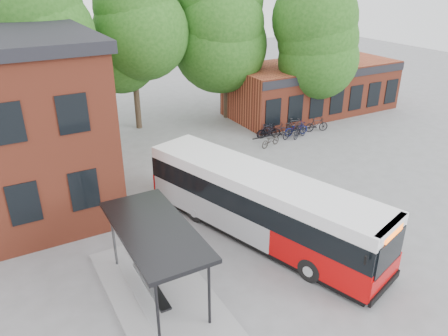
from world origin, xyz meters
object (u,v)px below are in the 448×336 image
city_bus (259,206)px  bicycle_extra_0 (317,125)px  bicycle_5 (300,132)px  bicycle_2 (275,129)px  bicycle_6 (296,129)px  bicycle_4 (292,132)px  bicycle_0 (270,140)px  bus_shelter (157,261)px  bicycle_3 (266,130)px  bicycle_7 (294,124)px  bicycle_1 (269,131)px

city_bus → bicycle_extra_0: size_ratio=6.75×
city_bus → bicycle_extra_0: bearing=22.1°
bicycle_5 → bicycle_2: bearing=26.8°
bicycle_5 → bicycle_6: bicycle_6 is taller
bicycle_6 → bicycle_2: bearing=67.3°
bicycle_4 → bicycle_6: (0.61, 0.29, 0.03)m
bicycle_0 → bicycle_5: bearing=-99.1°
bus_shelter → bicycle_5: 18.02m
bicycle_5 → bicycle_extra_0: bicycle_extra_0 is taller
bicycle_5 → bicycle_3: bearing=33.2°
bicycle_2 → bicycle_4: 1.23m
city_bus → bicycle_6: bearing=27.4°
bicycle_0 → bicycle_6: 2.98m
bus_shelter → bicycle_6: bus_shelter is taller
bicycle_6 → bicycle_7: bicycle_6 is taller
bus_shelter → bicycle_extra_0: 19.85m
bicycle_6 → bus_shelter: bearing=129.5°
bicycle_6 → bicycle_extra_0: (1.80, -0.12, 0.03)m
bicycle_0 → bicycle_7: size_ratio=1.08×
bicycle_4 → bicycle_5: bicycle_5 is taller
bus_shelter → bicycle_extra_0: bus_shelter is taller
bicycle_0 → bicycle_1: 1.59m
bus_shelter → bicycle_2: bearing=40.7°
city_bus → bicycle_extra_0: (11.25, 9.35, -0.99)m
bicycle_2 → bus_shelter: bearing=150.7°
bicycle_extra_0 → bicycle_3: bearing=91.1°
bicycle_7 → bicycle_5: bearing=-178.8°
bicycle_3 → bicycle_1: bearing=162.2°
bus_shelter → bicycle_0: size_ratio=4.06×
bicycle_0 → bicycle_6: (2.85, 0.89, 0.05)m
bicycle_3 → bicycle_6: bearing=-124.2°
bicycle_4 → city_bus: bearing=125.8°
bicycle_5 → bicycle_extra_0: 1.96m
bus_shelter → bicycle_6: 18.44m
city_bus → bicycle_4: (8.84, 9.18, -1.05)m
bus_shelter → bicycle_0: (11.98, 10.03, -1.00)m
city_bus → bicycle_5: bearing=26.0°
bicycle_2 → city_bus: bearing=161.4°
bicycle_2 → bicycle_7: size_ratio=1.13×
bicycle_1 → bicycle_extra_0: (3.85, -0.60, 0.00)m
bicycle_1 → bicycle_4: bearing=-100.3°
bicycle_0 → bicycle_extra_0: bearing=-96.3°
bicycle_4 → bicycle_1: bearing=51.7°
bicycle_5 → bicycle_7: bearing=-40.6°
bus_shelter → bicycle_5: bus_shelter is taller
bicycle_0 → bicycle_2: (1.47, 1.56, 0.02)m
bicycle_0 → bicycle_5: 2.76m
city_bus → bicycle_4: size_ratio=6.74×
bicycle_1 → bicycle_extra_0: bicycle_extra_0 is taller
bicycle_5 → bicycle_6: size_ratio=0.82×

